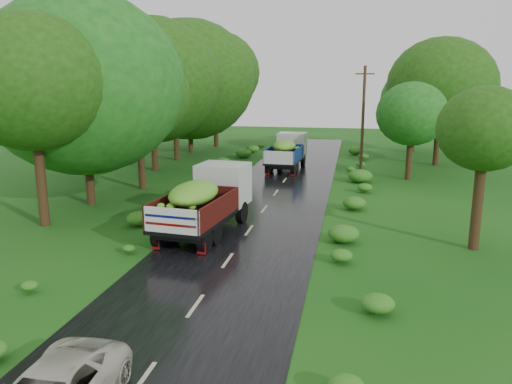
# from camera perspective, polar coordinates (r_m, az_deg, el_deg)

# --- Properties ---
(ground) EXTENTS (120.00, 120.00, 0.00)m
(ground) POSITION_cam_1_polar(r_m,az_deg,el_deg) (15.75, -6.94, -12.83)
(ground) COLOR #11490F
(ground) RESTS_ON ground
(road) EXTENTS (6.50, 80.00, 0.02)m
(road) POSITION_cam_1_polar(r_m,az_deg,el_deg) (20.20, -2.56, -6.86)
(road) COLOR black
(road) RESTS_ON ground
(road_lines) EXTENTS (0.12, 69.60, 0.00)m
(road_lines) POSITION_cam_1_polar(r_m,az_deg,el_deg) (21.11, -1.92, -5.94)
(road_lines) COLOR #BFB78C
(road_lines) RESTS_ON road
(truck_near) EXTENTS (3.07, 6.90, 2.81)m
(truck_near) POSITION_cam_1_polar(r_m,az_deg,el_deg) (22.58, -5.58, -0.63)
(truck_near) COLOR black
(truck_near) RESTS_ON ground
(truck_far) EXTENTS (2.59, 6.40, 2.64)m
(truck_far) POSITION_cam_1_polar(r_m,az_deg,el_deg) (38.69, 3.63, 4.81)
(truck_far) COLOR black
(truck_far) RESTS_ON ground
(utility_pole) EXTENTS (1.37, 0.23, 7.80)m
(utility_pole) POSITION_cam_1_polar(r_m,az_deg,el_deg) (38.12, 12.12, 8.25)
(utility_pole) COLOR #382616
(utility_pole) RESTS_ON ground
(trees_left) EXTENTS (6.50, 33.51, 9.47)m
(trees_left) POSITION_cam_1_polar(r_m,az_deg,el_deg) (39.32, -10.86, 12.38)
(trees_left) COLOR black
(trees_left) RESTS_ON ground
(trees_right) EXTENTS (6.42, 32.23, 8.13)m
(trees_right) POSITION_cam_1_polar(r_m,az_deg,el_deg) (40.96, 19.31, 10.03)
(trees_right) COLOR black
(trees_right) RESTS_ON ground
(shrubs) EXTENTS (11.90, 44.00, 0.70)m
(shrubs) POSITION_cam_1_polar(r_m,az_deg,el_deg) (28.59, 1.66, -0.30)
(shrubs) COLOR #255B15
(shrubs) RESTS_ON ground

